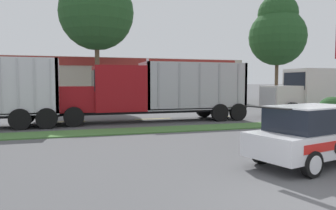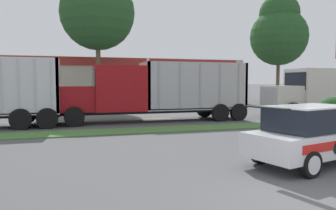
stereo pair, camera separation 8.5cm
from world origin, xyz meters
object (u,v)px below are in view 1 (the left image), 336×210
dump_truck_lead (327,92)px  rally_car (314,134)px  stone_planter (331,116)px  dump_truck_far_right (136,93)px

dump_truck_lead → rally_car: (-10.63, -10.96, -0.83)m
dump_truck_lead → stone_planter: 5.92m
dump_truck_lead → rally_car: size_ratio=2.59×
rally_car → stone_planter: size_ratio=1.75×
stone_planter → rally_car: bearing=-136.4°
rally_car → stone_planter: (6.87, 6.54, -0.34)m
dump_truck_far_right → stone_planter: 10.94m
dump_truck_lead → stone_planter: dump_truck_lead is taller
rally_car → dump_truck_lead: bearing=45.9°
dump_truck_lead → dump_truck_far_right: (-13.51, 0.42, 0.01)m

